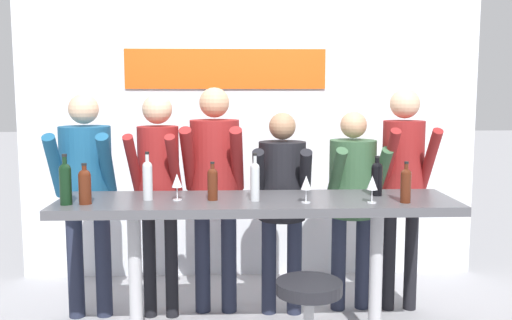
# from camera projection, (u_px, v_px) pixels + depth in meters

# --- Properties ---
(back_wall) EXTENTS (4.24, 0.12, 2.85)m
(back_wall) POSITION_uv_depth(u_px,v_px,m) (249.00, 124.00, 5.31)
(back_wall) COLOR silver
(back_wall) RESTS_ON ground_plane
(tasting_table) EXTENTS (2.64, 0.66, 1.03)m
(tasting_table) POSITION_uv_depth(u_px,v_px,m) (257.00, 219.00, 3.83)
(tasting_table) COLOR #4C4C51
(tasting_table) RESTS_ON ground_plane
(bar_stool) EXTENTS (0.40, 0.40, 0.67)m
(bar_stool) POSITION_uv_depth(u_px,v_px,m) (309.00, 319.00, 3.27)
(bar_stool) COLOR #B2B2B7
(bar_stool) RESTS_ON ground_plane
(person_far_left) EXTENTS (0.48, 0.57, 1.72)m
(person_far_left) POSITION_uv_depth(u_px,v_px,m) (86.00, 182.00, 4.31)
(person_far_left) COLOR #23283D
(person_far_left) RESTS_ON ground_plane
(person_left) EXTENTS (0.40, 0.53, 1.72)m
(person_left) POSITION_uv_depth(u_px,v_px,m) (158.00, 179.00, 4.30)
(person_left) COLOR black
(person_left) RESTS_ON ground_plane
(person_center_left) EXTENTS (0.47, 0.58, 1.77)m
(person_center_left) POSITION_uv_depth(u_px,v_px,m) (215.00, 175.00, 4.40)
(person_center_left) COLOR #23283D
(person_center_left) RESTS_ON ground_plane
(person_center) EXTENTS (0.46, 0.54, 1.58)m
(person_center) POSITION_uv_depth(u_px,v_px,m) (282.00, 192.00, 4.38)
(person_center) COLOR #23283D
(person_center) RESTS_ON ground_plane
(person_center_right) EXTENTS (0.47, 0.55, 1.59)m
(person_center_right) POSITION_uv_depth(u_px,v_px,m) (353.00, 189.00, 4.47)
(person_center_right) COLOR #23283D
(person_center_right) RESTS_ON ground_plane
(person_right) EXTENTS (0.39, 0.52, 1.76)m
(person_right) POSITION_uv_depth(u_px,v_px,m) (403.00, 173.00, 4.44)
(person_right) COLOR black
(person_right) RESTS_ON ground_plane
(wine_bottle_0) EXTENTS (0.07, 0.07, 0.26)m
(wine_bottle_0) POSITION_uv_depth(u_px,v_px,m) (213.00, 182.00, 3.75)
(wine_bottle_0) COLOR #4C1E0F
(wine_bottle_0) RESTS_ON tasting_table
(wine_bottle_1) EXTENTS (0.08, 0.08, 0.26)m
(wine_bottle_1) POSITION_uv_depth(u_px,v_px,m) (85.00, 185.00, 3.62)
(wine_bottle_1) COLOR #4C1E0F
(wine_bottle_1) RESTS_ON tasting_table
(wine_bottle_2) EXTENTS (0.08, 0.08, 0.32)m
(wine_bottle_2) POSITION_uv_depth(u_px,v_px,m) (65.00, 182.00, 3.60)
(wine_bottle_2) COLOR black
(wine_bottle_2) RESTS_ON tasting_table
(wine_bottle_3) EXTENTS (0.06, 0.06, 0.32)m
(wine_bottle_3) POSITION_uv_depth(u_px,v_px,m) (148.00, 178.00, 3.76)
(wine_bottle_3) COLOR #B7BCC1
(wine_bottle_3) RESTS_ON tasting_table
(wine_bottle_4) EXTENTS (0.08, 0.08, 0.28)m
(wine_bottle_4) POSITION_uv_depth(u_px,v_px,m) (377.00, 177.00, 3.92)
(wine_bottle_4) COLOR black
(wine_bottle_4) RESTS_ON tasting_table
(wine_bottle_5) EXTENTS (0.07, 0.07, 0.27)m
(wine_bottle_5) POSITION_uv_depth(u_px,v_px,m) (406.00, 184.00, 3.67)
(wine_bottle_5) COLOR #4C1E0F
(wine_bottle_5) RESTS_ON tasting_table
(wine_bottle_6) EXTENTS (0.06, 0.06, 0.32)m
(wine_bottle_6) POSITION_uv_depth(u_px,v_px,m) (255.00, 180.00, 3.72)
(wine_bottle_6) COLOR #B7BCC1
(wine_bottle_6) RESTS_ON tasting_table
(wine_glass_0) EXTENTS (0.07, 0.07, 0.18)m
(wine_glass_0) POSITION_uv_depth(u_px,v_px,m) (372.00, 184.00, 3.66)
(wine_glass_0) COLOR silver
(wine_glass_0) RESTS_ON tasting_table
(wine_glass_1) EXTENTS (0.07, 0.07, 0.18)m
(wine_glass_1) POSITION_uv_depth(u_px,v_px,m) (177.00, 181.00, 3.75)
(wine_glass_1) COLOR silver
(wine_glass_1) RESTS_ON tasting_table
(wine_glass_2) EXTENTS (0.07, 0.07, 0.18)m
(wine_glass_2) POSITION_uv_depth(u_px,v_px,m) (306.00, 184.00, 3.67)
(wine_glass_2) COLOR silver
(wine_glass_2) RESTS_ON tasting_table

